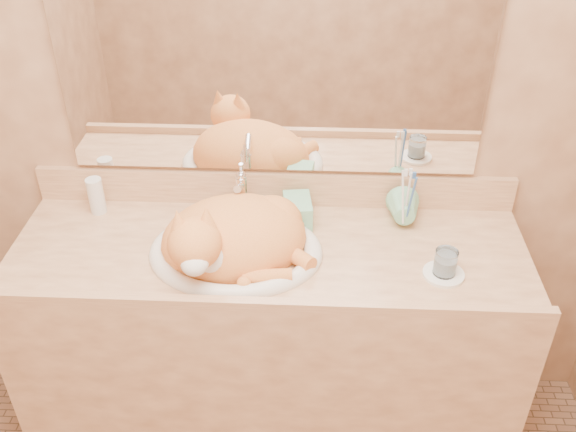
{
  "coord_description": "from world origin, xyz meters",
  "views": [
    {
      "loc": [
        0.13,
        -0.83,
        2.06
      ],
      "look_at": [
        0.06,
        0.7,
        1.0
      ],
      "focal_mm": 40.0,
      "sensor_mm": 36.0,
      "label": 1
    }
  ],
  "objects_px": {
    "vanity_counter": "(271,348)",
    "water_glass": "(446,262)",
    "soap_dispenser": "(300,209)",
    "toothbrush_cup": "(405,218)",
    "cat": "(230,236)",
    "sink_basin": "(235,232)"
  },
  "relations": [
    {
      "from": "sink_basin",
      "to": "soap_dispenser",
      "type": "height_order",
      "value": "soap_dispenser"
    },
    {
      "from": "sink_basin",
      "to": "soap_dispenser",
      "type": "bearing_deg",
      "value": 43.85
    },
    {
      "from": "sink_basin",
      "to": "cat",
      "type": "bearing_deg",
      "value": -120.08
    },
    {
      "from": "vanity_counter",
      "to": "water_glass",
      "type": "relative_size",
      "value": 20.47
    },
    {
      "from": "cat",
      "to": "toothbrush_cup",
      "type": "distance_m",
      "value": 0.56
    },
    {
      "from": "cat",
      "to": "water_glass",
      "type": "bearing_deg",
      "value": -21.51
    },
    {
      "from": "sink_basin",
      "to": "soap_dispenser",
      "type": "xyz_separation_m",
      "value": [
        0.19,
        0.11,
        0.02
      ]
    },
    {
      "from": "vanity_counter",
      "to": "toothbrush_cup",
      "type": "relative_size",
      "value": 14.49
    },
    {
      "from": "vanity_counter",
      "to": "water_glass",
      "type": "distance_m",
      "value": 0.71
    },
    {
      "from": "vanity_counter",
      "to": "sink_basin",
      "type": "xyz_separation_m",
      "value": [
        -0.1,
        -0.02,
        0.51
      ]
    },
    {
      "from": "water_glass",
      "to": "vanity_counter",
      "type": "bearing_deg",
      "value": 169.73
    },
    {
      "from": "soap_dispenser",
      "to": "toothbrush_cup",
      "type": "distance_m",
      "value": 0.34
    },
    {
      "from": "toothbrush_cup",
      "to": "water_glass",
      "type": "xyz_separation_m",
      "value": [
        0.1,
        -0.21,
        -0.0
      ]
    },
    {
      "from": "vanity_counter",
      "to": "water_glass",
      "type": "bearing_deg",
      "value": -10.27
    },
    {
      "from": "soap_dispenser",
      "to": "water_glass",
      "type": "relative_size",
      "value": 2.49
    },
    {
      "from": "sink_basin",
      "to": "water_glass",
      "type": "bearing_deg",
      "value": 6.99
    },
    {
      "from": "cat",
      "to": "water_glass",
      "type": "height_order",
      "value": "cat"
    },
    {
      "from": "cat",
      "to": "soap_dispenser",
      "type": "distance_m",
      "value": 0.24
    },
    {
      "from": "vanity_counter",
      "to": "water_glass",
      "type": "xyz_separation_m",
      "value": [
        0.52,
        -0.09,
        0.47
      ]
    },
    {
      "from": "vanity_counter",
      "to": "cat",
      "type": "relative_size",
      "value": 3.58
    },
    {
      "from": "sink_basin",
      "to": "cat",
      "type": "distance_m",
      "value": 0.02
    },
    {
      "from": "vanity_counter",
      "to": "soap_dispenser",
      "type": "bearing_deg",
      "value": 44.23
    }
  ]
}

